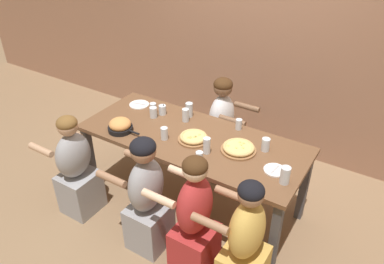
{
  "coord_description": "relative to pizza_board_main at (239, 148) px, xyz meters",
  "views": [
    {
      "loc": [
        1.52,
        -2.44,
        2.64
      ],
      "look_at": [
        0.0,
        0.0,
        0.84
      ],
      "focal_mm": 35.0,
      "sensor_mm": 36.0,
      "label": 1
    }
  ],
  "objects": [
    {
      "name": "diner_far_center",
      "position": [
        -0.49,
        0.63,
        -0.31
      ],
      "size": [
        0.51,
        0.4,
        1.12
      ],
      "rotation": [
        0.0,
        0.0,
        -1.57
      ],
      "color": "silver",
      "rests_on": "ground"
    },
    {
      "name": "drinking_glass_c",
      "position": [
        -0.19,
        -0.34,
        0.03
      ],
      "size": [
        0.06,
        0.06,
        0.12
      ],
      "color": "silver",
      "rests_on": "dining_table"
    },
    {
      "name": "ground_plane",
      "position": [
        -0.46,
        -0.02,
        -0.82
      ],
      "size": [
        18.0,
        18.0,
        0.0
      ],
      "primitive_type": "plane",
      "color": "#896B4C",
      "rests_on": "ground"
    },
    {
      "name": "pizza_board_second",
      "position": [
        -0.42,
        -0.06,
        -0.0
      ],
      "size": [
        0.28,
        0.28,
        0.05
      ],
      "color": "#996B42",
      "rests_on": "dining_table"
    },
    {
      "name": "drinking_glass_h",
      "position": [
        -1.03,
        0.15,
        0.02
      ],
      "size": [
        0.07,
        0.07,
        0.11
      ],
      "color": "silver",
      "rests_on": "dining_table"
    },
    {
      "name": "restaurant_back_panel",
      "position": [
        -0.46,
        1.4,
        0.78
      ],
      "size": [
        10.0,
        0.06,
        3.2
      ],
      "primitive_type": "cube",
      "color": "#9E7056",
      "rests_on": "ground"
    },
    {
      "name": "diner_near_right",
      "position": [
        0.4,
        -0.67,
        -0.33
      ],
      "size": [
        0.51,
        0.4,
        1.09
      ],
      "rotation": [
        0.0,
        0.0,
        1.57
      ],
      "color": "gold",
      "rests_on": "ground"
    },
    {
      "name": "empty_plate_b",
      "position": [
        -1.26,
        0.21,
        -0.02
      ],
      "size": [
        0.21,
        0.21,
        0.02
      ],
      "color": "white",
      "rests_on": "dining_table"
    },
    {
      "name": "diner_near_midright",
      "position": [
        -0.03,
        -0.67,
        -0.31
      ],
      "size": [
        0.51,
        0.4,
        1.12
      ],
      "rotation": [
        0.0,
        0.0,
        1.57
      ],
      "color": "#B22D2D",
      "rests_on": "ground"
    },
    {
      "name": "skillet_bowl",
      "position": [
        -1.08,
        -0.28,
        0.03
      ],
      "size": [
        0.34,
        0.23,
        0.13
      ],
      "color": "black",
      "rests_on": "dining_table"
    },
    {
      "name": "diner_near_left",
      "position": [
        -1.34,
        -0.67,
        -0.34
      ],
      "size": [
        0.51,
        0.4,
        1.05
      ],
      "rotation": [
        0.0,
        0.0,
        1.57
      ],
      "color": "#99999E",
      "rests_on": "ground"
    },
    {
      "name": "drinking_glass_f",
      "position": [
        0.19,
        0.13,
        0.02
      ],
      "size": [
        0.07,
        0.07,
        0.12
      ],
      "color": "silver",
      "rests_on": "dining_table"
    },
    {
      "name": "diner_near_center",
      "position": [
        -0.5,
        -0.67,
        -0.3
      ],
      "size": [
        0.51,
        0.4,
        1.12
      ],
      "rotation": [
        0.0,
        0.0,
        1.57
      ],
      "color": "#99999E",
      "rests_on": "ground"
    },
    {
      "name": "drinking_glass_b",
      "position": [
        -0.66,
        0.19,
        0.03
      ],
      "size": [
        0.07,
        0.07,
        0.13
      ],
      "color": "silver",
      "rests_on": "dining_table"
    },
    {
      "name": "drinking_glass_j",
      "position": [
        -0.22,
        -0.17,
        0.04
      ],
      "size": [
        0.06,
        0.06,
        0.15
      ],
      "color": "silver",
      "rests_on": "dining_table"
    },
    {
      "name": "drinking_glass_e",
      "position": [
        -0.16,
        0.33,
        0.02
      ],
      "size": [
        0.06,
        0.06,
        0.1
      ],
      "color": "silver",
      "rests_on": "dining_table"
    },
    {
      "name": "drinking_glass_d",
      "position": [
        0.48,
        -0.2,
        0.04
      ],
      "size": [
        0.08,
        0.08,
        0.14
      ],
      "color": "silver",
      "rests_on": "dining_table"
    },
    {
      "name": "drinking_glass_i",
      "position": [
        -0.68,
        0.28,
        0.05
      ],
      "size": [
        0.07,
        0.07,
        0.15
      ],
      "color": "silver",
      "rests_on": "dining_table"
    },
    {
      "name": "pizza_board_main",
      "position": [
        0.0,
        0.0,
        0.0
      ],
      "size": [
        0.31,
        0.31,
        0.05
      ],
      "color": "#996B42",
      "rests_on": "dining_table"
    },
    {
      "name": "cocktail_glass_blue",
      "position": [
        -0.93,
        0.18,
        0.02
      ],
      "size": [
        0.07,
        0.07,
        0.12
      ],
      "color": "silver",
      "rests_on": "dining_table"
    },
    {
      "name": "empty_plate_a",
      "position": [
        0.37,
        -0.1,
        -0.02
      ],
      "size": [
        0.18,
        0.18,
        0.02
      ],
      "color": "white",
      "rests_on": "dining_table"
    },
    {
      "name": "drinking_glass_g",
      "position": [
        -0.97,
        0.08,
        0.02
      ],
      "size": [
        0.07,
        0.07,
        0.11
      ],
      "color": "silver",
      "rests_on": "dining_table"
    },
    {
      "name": "drinking_glass_a",
      "position": [
        -0.65,
        -0.18,
        0.03
      ],
      "size": [
        0.07,
        0.07,
        0.12
      ],
      "color": "silver",
      "rests_on": "dining_table"
    },
    {
      "name": "dining_table",
      "position": [
        -0.46,
        -0.02,
        -0.11
      ],
      "size": [
        2.1,
        0.86,
        0.79
      ],
      "color": "brown",
      "rests_on": "ground"
    }
  ]
}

